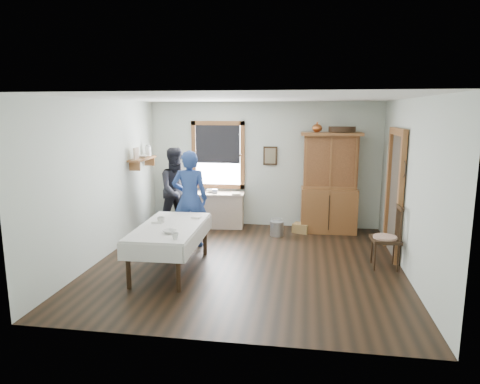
# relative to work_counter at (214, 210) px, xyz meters

# --- Properties ---
(room) EXTENTS (5.01, 5.01, 2.70)m
(room) POSITION_rel_work_counter_xyz_m (1.05, -2.16, 0.97)
(room) COLOR black
(room) RESTS_ON ground
(window) EXTENTS (1.18, 0.07, 1.48)m
(window) POSITION_rel_work_counter_xyz_m (0.05, 0.30, 1.24)
(window) COLOR white
(window) RESTS_ON room
(doorway) EXTENTS (0.09, 1.14, 2.22)m
(doorway) POSITION_rel_work_counter_xyz_m (3.50, -1.31, 0.78)
(doorway) COLOR #443C30
(doorway) RESTS_ON room
(wall_shelf) EXTENTS (0.24, 1.00, 0.44)m
(wall_shelf) POSITION_rel_work_counter_xyz_m (-1.32, -0.63, 1.19)
(wall_shelf) COLOR brown
(wall_shelf) RESTS_ON room
(framed_picture) EXTENTS (0.30, 0.04, 0.40)m
(framed_picture) POSITION_rel_work_counter_xyz_m (1.20, 0.30, 1.17)
(framed_picture) COLOR black
(framed_picture) RESTS_ON room
(rug_beater) EXTENTS (0.01, 0.27, 0.27)m
(rug_beater) POSITION_rel_work_counter_xyz_m (3.50, -1.86, 1.34)
(rug_beater) COLOR black
(rug_beater) RESTS_ON room
(work_counter) EXTENTS (1.37, 0.61, 0.76)m
(work_counter) POSITION_rel_work_counter_xyz_m (0.00, 0.00, 0.00)
(work_counter) COLOR tan
(work_counter) RESTS_ON room
(china_hutch) EXTENTS (1.24, 0.62, 2.08)m
(china_hutch) POSITION_rel_work_counter_xyz_m (2.46, -0.01, 0.66)
(china_hutch) COLOR brown
(china_hutch) RESTS_ON room
(dining_table) EXTENTS (1.01, 1.86, 0.73)m
(dining_table) POSITION_rel_work_counter_xyz_m (-0.13, -2.65, -0.01)
(dining_table) COLOR silver
(dining_table) RESTS_ON room
(spindle_chair) EXTENTS (0.50, 0.50, 1.03)m
(spindle_chair) POSITION_rel_work_counter_xyz_m (3.26, -2.00, 0.14)
(spindle_chair) COLOR black
(spindle_chair) RESTS_ON room
(pail) EXTENTS (0.30, 0.30, 0.30)m
(pail) POSITION_rel_work_counter_xyz_m (1.41, -0.47, -0.23)
(pail) COLOR #A4A8AC
(pail) RESTS_ON room
(wicker_basket) EXTENTS (0.39, 0.33, 0.19)m
(wicker_basket) POSITION_rel_work_counter_xyz_m (1.90, -0.18, -0.28)
(wicker_basket) COLOR olive
(wicker_basket) RESTS_ON room
(woman_blue) EXTENTS (0.66, 0.49, 1.67)m
(woman_blue) POSITION_rel_work_counter_xyz_m (-0.15, -1.37, 0.45)
(woman_blue) COLOR navy
(woman_blue) RESTS_ON room
(figure_dark) EXTENTS (1.01, 0.98, 1.64)m
(figure_dark) POSITION_rel_work_counter_xyz_m (-0.66, -0.48, 0.44)
(figure_dark) COLOR black
(figure_dark) RESTS_ON room
(table_cup_a) EXTENTS (0.15, 0.15, 0.09)m
(table_cup_a) POSITION_rel_work_counter_xyz_m (-0.32, -2.51, 0.40)
(table_cup_a) COLOR silver
(table_cup_a) RESTS_ON dining_table
(table_cup_b) EXTENTS (0.11, 0.11, 0.09)m
(table_cup_b) POSITION_rel_work_counter_xyz_m (0.18, -3.34, 0.40)
(table_cup_b) COLOR silver
(table_cup_b) RESTS_ON dining_table
(table_bowl) EXTENTS (0.27, 0.27, 0.05)m
(table_bowl) POSITION_rel_work_counter_xyz_m (0.00, -3.06, 0.38)
(table_bowl) COLOR silver
(table_bowl) RESTS_ON dining_table
(counter_book) EXTENTS (0.20, 0.24, 0.02)m
(counter_book) POSITION_rel_work_counter_xyz_m (0.41, -0.08, 0.39)
(counter_book) COLOR #72664C
(counter_book) RESTS_ON work_counter
(counter_bowl) EXTENTS (0.27, 0.27, 0.07)m
(counter_bowl) POSITION_rel_work_counter_xyz_m (-0.06, 0.04, 0.41)
(counter_bowl) COLOR silver
(counter_bowl) RESTS_ON work_counter
(shelf_bowl) EXTENTS (0.22, 0.22, 0.05)m
(shelf_bowl) POSITION_rel_work_counter_xyz_m (-1.32, -0.61, 1.22)
(shelf_bowl) COLOR silver
(shelf_bowl) RESTS_ON wall_shelf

